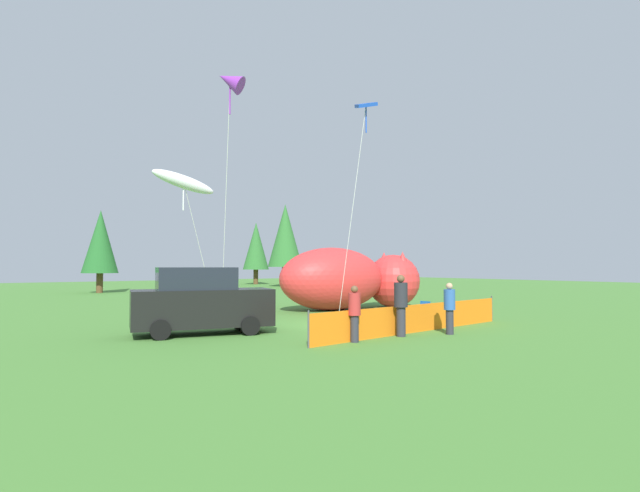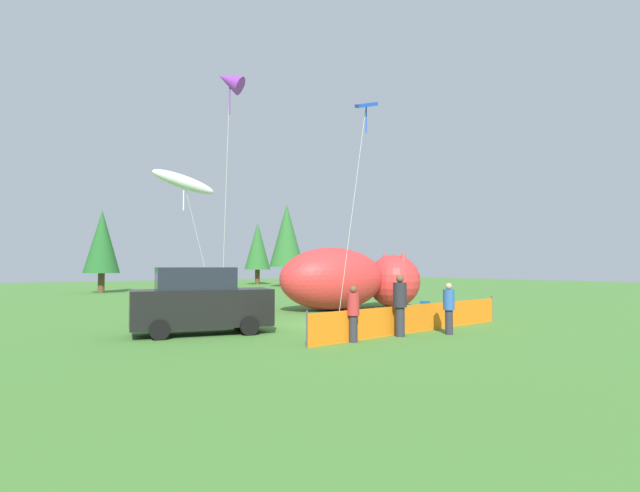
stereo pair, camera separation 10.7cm
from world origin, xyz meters
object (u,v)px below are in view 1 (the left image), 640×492
at_px(kite_blue_box, 365,110).
at_px(kite_purple_delta, 230,82).
at_px(kite_white_ghost, 184,182).
at_px(parked_car, 201,302).
at_px(spectator_in_green_shirt, 355,311).
at_px(spectator_in_red_shirt, 401,303).
at_px(folding_chair, 423,311).
at_px(spectator_in_grey_shirt, 450,306).
at_px(inflatable_cat, 349,281).

relative_size(kite_blue_box, kite_purple_delta, 1.01).
bearing_deg(kite_blue_box, kite_purple_delta, 179.62).
bearing_deg(kite_white_ghost, parked_car, -105.82).
distance_m(spectator_in_green_shirt, kite_purple_delta, 10.46).
bearing_deg(spectator_in_red_shirt, folding_chair, 31.14).
distance_m(spectator_in_grey_shirt, spectator_in_red_shirt, 1.72).
bearing_deg(folding_chair, kite_white_ghost, -58.92).
bearing_deg(kite_white_ghost, folding_chair, -56.45).
height_order(folding_chair, spectator_in_grey_shirt, spectator_in_grey_shirt).
relative_size(spectator_in_grey_shirt, kite_purple_delta, 0.17).
bearing_deg(parked_car, spectator_in_red_shirt, -26.41).
relative_size(folding_chair, spectator_in_grey_shirt, 0.52).
xyz_separation_m(folding_chair, spectator_in_grey_shirt, (-1.38, -2.38, 0.40)).
relative_size(spectator_in_grey_shirt, kite_white_ghost, 0.24).
bearing_deg(inflatable_cat, kite_purple_delta, -156.98).
distance_m(parked_car, kite_purple_delta, 8.67).
xyz_separation_m(inflatable_cat, spectator_in_green_shirt, (-6.65, -8.34, -0.54)).
height_order(kite_blue_box, kite_purple_delta, kite_blue_box).
xyz_separation_m(spectator_in_green_shirt, spectator_in_red_shirt, (1.92, 0.04, 0.16)).
distance_m(parked_car, kite_white_ghost, 8.51).
relative_size(inflatable_cat, spectator_in_green_shirt, 4.96).
bearing_deg(spectator_in_grey_shirt, kite_blue_box, 70.57).
bearing_deg(inflatable_cat, kite_white_ghost, 169.69).
bearing_deg(folding_chair, spectator_in_red_shirt, 28.67).
relative_size(inflatable_cat, spectator_in_red_shirt, 4.20).
bearing_deg(spectator_in_red_shirt, inflatable_cat, 60.30).
distance_m(inflatable_cat, kite_blue_box, 8.34).
distance_m(inflatable_cat, spectator_in_green_shirt, 10.68).
height_order(kite_purple_delta, kite_white_ghost, kite_purple_delta).
distance_m(spectator_in_grey_shirt, kite_white_ghost, 13.24).
height_order(spectator_in_red_shirt, kite_purple_delta, kite_purple_delta).
bearing_deg(spectator_in_grey_shirt, spectator_in_green_shirt, 171.43).
bearing_deg(parked_car, kite_blue_box, 26.97).
bearing_deg(spectator_in_green_shirt, spectator_in_grey_shirt, -8.57).
bearing_deg(spectator_in_red_shirt, kite_purple_delta, 114.96).
relative_size(folding_chair, kite_white_ghost, 0.13).
xyz_separation_m(parked_car, kite_blue_box, (8.81, 2.03, 8.40)).
xyz_separation_m(spectator_in_green_shirt, kite_purple_delta, (-0.96, 6.23, 8.35)).
relative_size(parked_car, spectator_in_red_shirt, 2.42).
relative_size(spectator_in_green_shirt, kite_white_ghost, 0.24).
xyz_separation_m(folding_chair, kite_blue_box, (0.98, 4.33, 8.94)).
height_order(spectator_in_grey_shirt, kite_purple_delta, kite_purple_delta).
bearing_deg(kite_white_ghost, inflatable_cat, -17.84).
bearing_deg(kite_white_ghost, spectator_in_grey_shirt, -68.11).
xyz_separation_m(spectator_in_grey_shirt, kite_white_ghost, (-4.56, 11.34, 5.09)).
bearing_deg(folding_chair, parked_car, -18.84).
xyz_separation_m(spectator_in_green_shirt, spectator_in_grey_shirt, (3.53, -0.53, 0.01)).
bearing_deg(folding_chair, kite_blue_box, -105.28).
bearing_deg(kite_blue_box, spectator_in_red_shirt, -122.95).
height_order(parked_car, kite_purple_delta, kite_purple_delta).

